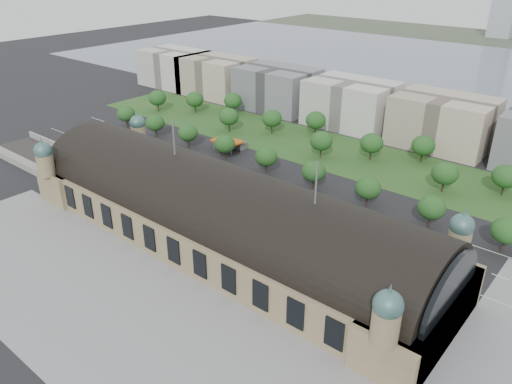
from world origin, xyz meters
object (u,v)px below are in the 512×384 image
Objects in this scene: parked_car_2 at (174,177)px; bus_mid at (289,206)px; traffic_car_1 at (175,152)px; traffic_car_2 at (194,171)px; parked_car_0 at (153,173)px; parked_car_5 at (173,181)px; traffic_car_0 at (124,140)px; traffic_car_6 at (432,259)px; parked_car_1 at (135,160)px; bus_east at (325,226)px; parked_car_3 at (184,185)px; traffic_car_3 at (242,172)px; traffic_car_5 at (375,225)px; bus_west at (264,204)px; parked_car_6 at (222,200)px; petrol_station at (233,143)px; parked_car_4 at (195,188)px.

bus_mid is at bearing 72.92° from parked_car_2.
traffic_car_1 is 1.08× the size of traffic_car_2.
parked_car_5 is (12.89, -0.10, 0.00)m from parked_car_0.
traffic_car_6 is at bearing 87.33° from traffic_car_0.
bus_east is (99.31, 3.19, 0.95)m from parked_car_1.
parked_car_3 is at bearing 57.80° from parked_car_1.
traffic_car_5 is at bearing -95.57° from traffic_car_3.
parked_car_0 is 18.11m from parked_car_1.
traffic_car_6 is at bearing -85.46° from bus_west.
bus_mid reaches higher than traffic_car_5.
parked_car_6 is (20.89, 0.00, -0.00)m from parked_car_3.
bus_mid is (53.84, 7.89, 1.19)m from parked_car_2.
parked_car_0 is at bearing -124.48° from parked_car_6.
traffic_car_6 is at bearing 62.76° from parked_car_5.
petrol_station is at bearing 118.02° from traffic_car_0.
petrol_station reaches higher than traffic_car_2.
parked_car_1 is 30.84m from parked_car_5.
parked_car_4 is 57.23m from bus_east.
petrol_station reaches higher than parked_car_3.
parked_car_5 is at bearing 72.15° from traffic_car_0.
parked_car_0 is 0.89× the size of parked_car_4.
traffic_car_3 reaches higher than traffic_car_2.
traffic_car_6 is 107.76m from parked_car_2.
traffic_car_5 is at bearing 72.04° from parked_car_1.
parked_car_6 is at bearing 54.33° from parked_car_4.
parked_car_2 reaches higher than traffic_car_6.
traffic_car_2 is (6.10, -31.92, -2.32)m from petrol_station.
parked_car_5 is 69.12m from bus_east.
traffic_car_0 is 0.95× the size of traffic_car_6.
parked_car_5 is at bearing 20.68° from parked_car_2.
parked_car_5 is (-15.39, -24.96, -0.02)m from traffic_car_3.
traffic_car_1 is at bearing -127.73° from petrol_station.
parked_car_5 reaches higher than traffic_car_2.
bus_east reaches higher than traffic_car_5.
bus_mid is (63.67, 10.73, 1.23)m from parked_car_0.
petrol_station is 3.02× the size of parked_car_5.
traffic_car_5 is 77.06m from parked_car_3.
parked_car_4 reaches higher than traffic_car_3.
traffic_car_0 is 28.61m from parked_car_1.
traffic_car_2 is 1.02× the size of parked_car_6.
bus_east is (71.79, 4.25, 1.04)m from parked_car_2.
petrol_station is 66.66m from bus_mid.
traffic_car_1 is 32.66m from parked_car_5.
traffic_car_5 is 1.02× the size of parked_car_6.
bus_east is at bearing 85.30° from traffic_car_2.
petrol_station is 3.14× the size of parked_car_6.
bus_west reaches higher than traffic_car_5.
bus_east is at bearing 62.00° from parked_car_5.
traffic_car_1 is at bearing -113.44° from traffic_car_2.
parked_car_3 is at bearing 56.02° from parked_car_5.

